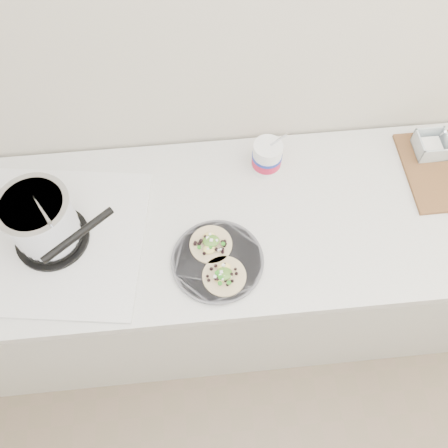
{
  "coord_description": "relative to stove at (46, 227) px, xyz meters",
  "views": [
    {
      "loc": [
        -0.25,
        0.62,
        2.31
      ],
      "look_at": [
        -0.18,
        1.37,
        0.96
      ],
      "focal_mm": 40.0,
      "sensor_mm": 36.0,
      "label": 1
    }
  ],
  "objects": [
    {
      "name": "stove",
      "position": [
        0.0,
        0.0,
        0.0
      ],
      "size": [
        0.63,
        0.6,
        0.27
      ],
      "rotation": [
        0.0,
        0.0,
        -0.14
      ],
      "color": "silver",
      "rests_on": "counter"
    },
    {
      "name": "taco_plate",
      "position": [
        0.51,
        -0.12,
        -0.07
      ],
      "size": [
        0.29,
        0.29,
        0.04
      ],
      "rotation": [
        0.0,
        0.0,
        0.01
      ],
      "color": "#525259",
      "rests_on": "counter"
    },
    {
      "name": "counter",
      "position": [
        0.72,
        0.04,
        -0.54
      ],
      "size": [
        2.44,
        0.66,
        0.9
      ],
      "color": "silver",
      "rests_on": "ground"
    },
    {
      "name": "tub",
      "position": [
        0.71,
        0.22,
        -0.02
      ],
      "size": [
        0.1,
        0.1,
        0.22
      ],
      "rotation": [
        0.0,
        0.0,
        0.28
      ],
      "color": "white",
      "rests_on": "counter"
    }
  ]
}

